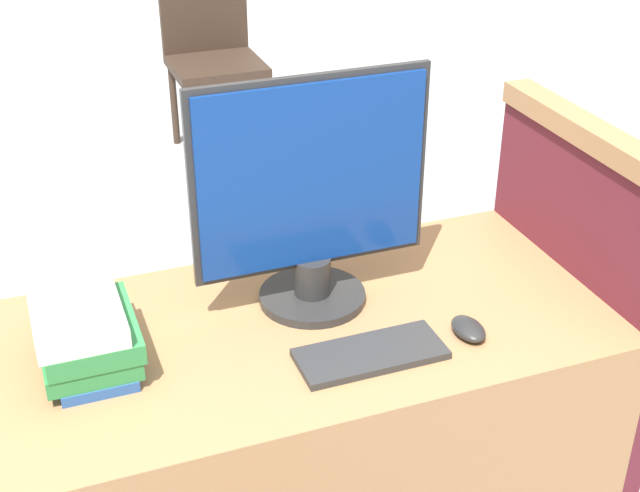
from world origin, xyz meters
TOP-DOWN VIEW (x-y plane):
  - desk at (0.00, 0.33)m, footprint 1.31×0.65m
  - carrel_divider at (0.68, 0.33)m, footprint 0.07×0.65m
  - monitor at (0.05, 0.41)m, footprint 0.52×0.24m
  - keyboard at (0.08, 0.17)m, footprint 0.30×0.13m
  - mouse at (0.31, 0.17)m, footprint 0.06×0.10m
  - book_stack at (-0.45, 0.34)m, footprint 0.19×0.26m
  - far_chair at (0.50, 3.11)m, footprint 0.44×0.44m

SIDE VIEW (x-z plane):
  - desk at x=0.00m, z-range 0.00..0.75m
  - far_chair at x=0.50m, z-range 0.06..1.03m
  - carrel_divider at x=0.68m, z-range 0.01..1.12m
  - keyboard at x=0.08m, z-range 0.75..0.77m
  - mouse at x=0.31m, z-range 0.75..0.78m
  - book_stack at x=-0.45m, z-range 0.75..0.90m
  - monitor at x=0.05m, z-range 0.75..1.27m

